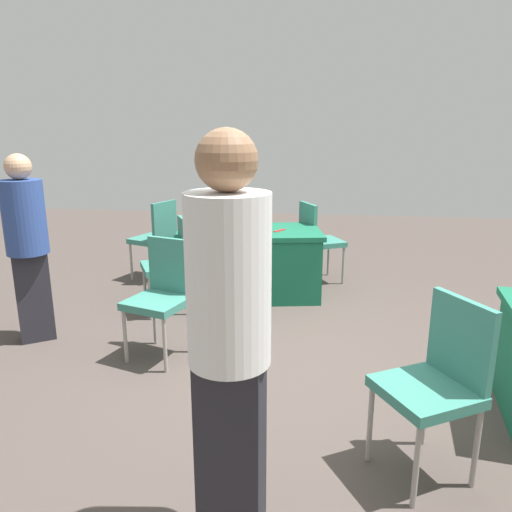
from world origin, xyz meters
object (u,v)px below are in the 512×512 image
object	(u,v)px
chair_aisle	(163,291)
chair_by_pillar	(317,237)
person_attendee_standing	(27,240)
person_attendee_browsing	(229,329)
chair_near_front	(438,376)
laptop_silver	(253,226)
table_foreground	(249,263)
chair_tucked_left	(157,235)
chair_tucked_right	(172,259)
yarn_ball	(199,225)
scissors_red	(279,231)

from	to	relation	value
chair_aisle	chair_by_pillar	size ratio (longest dim) A/B	0.99
person_attendee_standing	person_attendee_browsing	bearing A→B (deg)	103.26
chair_near_front	laptop_silver	size ratio (longest dim) A/B	2.67
person_attendee_standing	table_foreground	bearing A→B (deg)	-174.43
chair_tucked_left	person_attendee_browsing	world-z (taller)	person_attendee_browsing
chair_near_front	laptop_silver	distance (m)	3.08
chair_near_front	person_attendee_standing	xyz separation A→B (m)	(3.07, -1.32, 0.33)
chair_by_pillar	chair_tucked_right	bearing A→B (deg)	-77.89
chair_aisle	yarn_ball	world-z (taller)	chair_aisle
chair_near_front	chair_tucked_right	distance (m)	3.00
chair_by_pillar	laptop_silver	world-z (taller)	chair_by_pillar
chair_tucked_left	yarn_ball	size ratio (longest dim) A/B	6.96
chair_tucked_right	chair_aisle	size ratio (longest dim) A/B	0.99
chair_tucked_right	person_attendee_browsing	distance (m)	2.99
chair_by_pillar	scissors_red	world-z (taller)	chair_by_pillar
table_foreground	chair_tucked_right	bearing A→B (deg)	39.24
person_attendee_standing	person_attendee_browsing	xyz separation A→B (m)	(-2.08, 1.90, 0.13)
table_foreground	chair_near_front	xyz separation A→B (m)	(-1.39, 2.73, 0.19)
chair_by_pillar	person_attendee_browsing	bearing A→B (deg)	-31.50
chair_tucked_right	yarn_ball	xyz separation A→B (m)	(-0.17, -0.44, 0.27)
chair_tucked_left	laptop_silver	world-z (taller)	chair_tucked_left
table_foreground	yarn_ball	world-z (taller)	yarn_ball
chair_tucked_left	chair_aisle	distance (m)	2.09
chair_near_front	scissors_red	world-z (taller)	chair_near_front
chair_near_front	chair_tucked_left	world-z (taller)	chair_tucked_left
table_foreground	person_attendee_browsing	world-z (taller)	person_attendee_browsing
person_attendee_browsing	laptop_silver	distance (m)	3.38
table_foreground	laptop_silver	distance (m)	0.41
person_attendee_standing	person_attendee_browsing	distance (m)	2.82
chair_aisle	chair_by_pillar	bearing A→B (deg)	-101.70
yarn_ball	scissors_red	bearing A→B (deg)	-171.39
table_foreground	person_attendee_browsing	size ratio (longest dim) A/B	0.92
person_attendee_browsing	yarn_ball	size ratio (longest dim) A/B	13.00
chair_tucked_right	chair_by_pillar	world-z (taller)	chair_by_pillar
chair_tucked_left	chair_by_pillar	world-z (taller)	chair_tucked_left
person_attendee_standing	laptop_silver	bearing A→B (deg)	-174.28
table_foreground	chair_by_pillar	world-z (taller)	chair_by_pillar
person_attendee_browsing	laptop_silver	xyz separation A→B (m)	(0.36, -3.35, -0.24)
person_attendee_standing	scissors_red	world-z (taller)	person_attendee_standing
yarn_ball	laptop_silver	bearing A→B (deg)	-162.88
table_foreground	laptop_silver	bearing A→B (deg)	-134.07
chair_aisle	person_attendee_browsing	xyz separation A→B (m)	(-0.87, 1.76, 0.47)
chair_near_front	chair_by_pillar	bearing A→B (deg)	-18.32
person_attendee_browsing	yarn_ball	distance (m)	3.31
person_attendee_browsing	laptop_silver	size ratio (longest dim) A/B	4.99
chair_tucked_left	yarn_ball	bearing A→B (deg)	-108.92
chair_aisle	chair_tucked_left	bearing A→B (deg)	-52.10
table_foreground	chair_by_pillar	size ratio (longest dim) A/B	1.74
table_foreground	chair_tucked_left	size ratio (longest dim) A/B	1.72
chair_tucked_left	scissors_red	bearing A→B (deg)	-84.70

